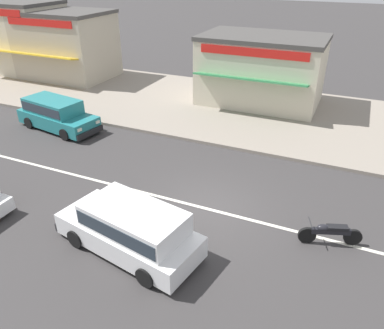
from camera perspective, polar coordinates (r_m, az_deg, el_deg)
The scene contains 9 objects.
ground_plane at distance 13.54m, azimuth 2.03°, elevation -6.69°, with size 160.00×160.00×0.00m, color #383535.
lane_centre_stripe at distance 13.54m, azimuth 2.03°, elevation -6.68°, with size 50.40×0.14×0.01m, color silver.
kerb_strip at distance 21.99m, azimuth 11.90°, elevation 7.43°, with size 68.00×10.00×0.15m, color gray.
minivan_teal_0 at distance 20.87m, azimuth -20.03°, elevation 7.38°, with size 4.79×2.38×1.56m.
minivan_white_1 at distance 11.44m, azimuth -9.31°, elevation -9.44°, with size 4.91×2.61×1.56m.
motorcycle_1 at distance 12.53m, azimuth 20.28°, elevation -9.69°, with size 1.88×0.87×0.80m.
shopfront_corner_warung at distance 23.26m, azimuth 10.51°, elevation 14.05°, with size 7.09×5.27×3.94m.
shopfront_mid_block at distance 32.18m, azimuth -23.89°, elevation 17.26°, with size 5.04×5.03×5.09m.
shopfront_far_kios at distance 29.82m, azimuth -18.61°, elevation 16.96°, with size 6.45×5.30×4.62m.
Camera 1 is at (4.04, -10.27, 7.85)m, focal length 35.00 mm.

